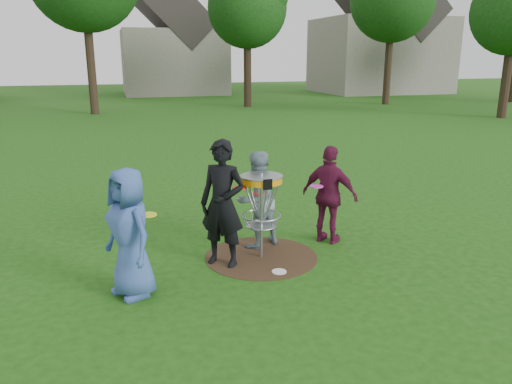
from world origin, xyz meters
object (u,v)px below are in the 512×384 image
object	(u,v)px
player_black	(222,204)
disc_golf_basket	(261,196)
player_maroon	(330,195)
player_blue	(130,233)
player_grey	(257,200)

from	to	relation	value
player_black	disc_golf_basket	xyz separation A→B (m)	(0.64, 0.10, 0.05)
player_black	player_maroon	size ratio (longest dim) A/B	1.16
player_black	player_maroon	world-z (taller)	player_black
player_blue	player_grey	world-z (taller)	player_blue
player_black	player_maroon	distance (m)	1.99
player_black	disc_golf_basket	distance (m)	0.65
player_blue	disc_golf_basket	distance (m)	2.16
player_black	player_grey	size ratio (longest dim) A/B	1.20
player_blue	disc_golf_basket	size ratio (longest dim) A/B	1.27
player_maroon	player_grey	bearing A→B (deg)	39.91
disc_golf_basket	player_blue	bearing A→B (deg)	-159.73
player_black	disc_golf_basket	bearing A→B (deg)	46.56
player_maroon	disc_golf_basket	bearing A→B (deg)	61.95
player_grey	disc_golf_basket	world-z (taller)	player_grey
player_grey	player_maroon	size ratio (longest dim) A/B	0.97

